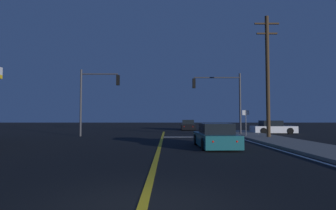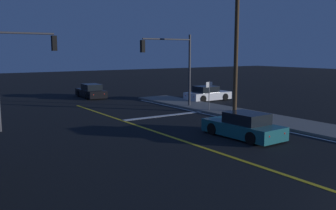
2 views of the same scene
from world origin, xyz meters
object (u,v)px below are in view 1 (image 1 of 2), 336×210
at_px(utility_pole_right, 268,74).
at_px(street_sign_corner, 246,119).
at_px(traffic_signal_near_right, 223,93).
at_px(traffic_signal_far_left, 95,92).
at_px(car_side_waiting_black, 189,126).
at_px(car_parked_curb_teal, 216,137).
at_px(car_lead_oncoming_white, 273,128).

xyz_separation_m(utility_pole_right, street_sign_corner, (-1.40, 1.28, -3.52)).
xyz_separation_m(traffic_signal_near_right, traffic_signal_far_left, (-11.65, -1.40, 0.00)).
bearing_deg(traffic_signal_far_left, car_side_waiting_black, 52.49).
bearing_deg(traffic_signal_near_right, utility_pole_right, 123.89).
bearing_deg(utility_pole_right, street_sign_corner, 137.63).
distance_m(car_side_waiting_black, utility_pole_right, 16.16).
height_order(car_parked_curb_teal, street_sign_corner, street_sign_corner).
bearing_deg(car_parked_curb_teal, car_side_waiting_black, 87.80).
bearing_deg(car_side_waiting_black, car_parked_curb_teal, -87.62).
distance_m(utility_pole_right, street_sign_corner, 4.00).
distance_m(car_side_waiting_black, street_sign_corner, 13.91).
distance_m(car_side_waiting_black, traffic_signal_near_right, 11.33).
bearing_deg(car_side_waiting_black, street_sign_corner, -71.60).
height_order(car_side_waiting_black, car_parked_curb_teal, same).
relative_size(utility_pole_right, street_sign_corner, 4.22).
height_order(car_lead_oncoming_white, utility_pole_right, utility_pole_right).
bearing_deg(traffic_signal_near_right, street_sign_corner, 115.54).
bearing_deg(car_parked_curb_teal, car_lead_oncoming_white, 55.10).
height_order(car_parked_curb_teal, traffic_signal_far_left, traffic_signal_far_left).
bearing_deg(car_parked_curb_teal, traffic_signal_far_left, 134.15).
distance_m(traffic_signal_far_left, utility_pole_right, 14.68).
distance_m(car_side_waiting_black, car_parked_curb_teal, 20.68).
height_order(traffic_signal_near_right, street_sign_corner, traffic_signal_near_right).
height_order(car_lead_oncoming_white, traffic_signal_near_right, traffic_signal_near_right).
relative_size(car_side_waiting_black, car_parked_curb_teal, 1.00).
height_order(utility_pole_right, street_sign_corner, utility_pole_right).
bearing_deg(utility_pole_right, car_side_waiting_black, 109.68).
relative_size(car_lead_oncoming_white, car_parked_curb_teal, 0.96).
distance_m(car_parked_curb_teal, utility_pole_right, 9.19).
height_order(car_side_waiting_black, traffic_signal_far_left, traffic_signal_far_left).
relative_size(car_side_waiting_black, street_sign_corner, 1.95).
xyz_separation_m(traffic_signal_near_right, street_sign_corner, (1.34, -2.80, -2.36)).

